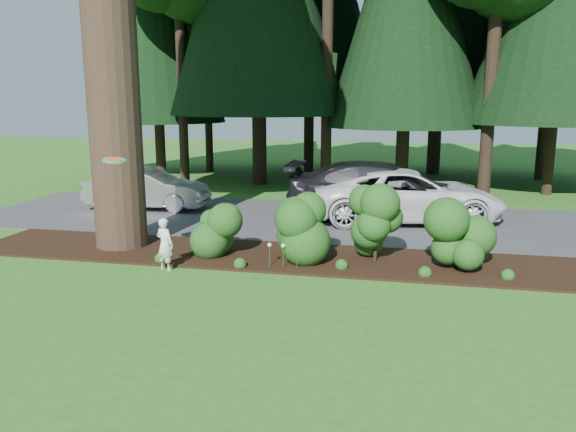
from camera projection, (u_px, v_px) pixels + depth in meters
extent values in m
plane|color=#28611B|center=(270.00, 310.00, 9.70)|extent=(80.00, 80.00, 0.00)
cube|color=black|center=(304.00, 258.00, 12.81)|extent=(16.00, 2.50, 0.05)
cube|color=#38383A|center=(330.00, 220.00, 16.88)|extent=(22.00, 6.00, 0.03)
sphere|color=#214A16|center=(219.00, 227.00, 13.04)|extent=(1.08, 1.08, 1.08)
cylinder|color=black|center=(220.00, 249.00, 13.14)|extent=(0.08, 0.08, 0.30)
sphere|color=#214A16|center=(293.00, 221.00, 12.43)|extent=(1.35, 1.35, 1.35)
cylinder|color=black|center=(293.00, 255.00, 12.59)|extent=(0.08, 0.08, 0.30)
sphere|color=#214A16|center=(376.00, 227.00, 12.37)|extent=(1.26, 1.26, 1.26)
cylinder|color=black|center=(375.00, 256.00, 12.51)|extent=(0.08, 0.08, 0.30)
sphere|color=#214A16|center=(461.00, 238.00, 11.83)|extent=(1.17, 1.17, 1.17)
cylinder|color=black|center=(460.00, 263.00, 11.95)|extent=(0.08, 0.08, 0.30)
cylinder|color=#214A16|center=(270.00, 257.00, 12.07)|extent=(0.01, 0.01, 0.50)
sphere|color=white|center=(270.00, 245.00, 12.02)|extent=(0.09, 0.09, 0.09)
cylinder|color=#214A16|center=(283.00, 258.00, 12.01)|extent=(0.01, 0.01, 0.50)
sphere|color=white|center=(283.00, 246.00, 11.96)|extent=(0.09, 0.09, 0.09)
cylinder|color=#214A16|center=(297.00, 259.00, 11.95)|extent=(0.01, 0.01, 0.50)
sphere|color=white|center=(297.00, 246.00, 11.90)|extent=(0.09, 0.09, 0.09)
cylinder|color=black|center=(132.00, 68.00, 24.05)|extent=(0.50, 0.50, 9.80)
cylinder|color=black|center=(192.00, 76.00, 24.09)|extent=(0.50, 0.50, 9.10)
cylinder|color=black|center=(262.00, 59.00, 23.82)|extent=(0.50, 0.50, 10.50)
cylinder|color=black|center=(327.00, 79.00, 21.95)|extent=(0.50, 0.50, 8.75)
cylinder|color=black|center=(407.00, 47.00, 22.04)|extent=(0.50, 0.50, 11.20)
cylinder|color=black|center=(482.00, 70.00, 22.56)|extent=(0.50, 0.50, 9.45)
cylinder|color=black|center=(560.00, 48.00, 20.48)|extent=(0.50, 0.50, 10.85)
cylinder|color=black|center=(202.00, 58.00, 27.91)|extent=(0.50, 0.50, 11.20)
cylinder|color=black|center=(309.00, 63.00, 26.38)|extent=(0.50, 0.50, 10.50)
cylinder|color=black|center=(441.00, 47.00, 25.97)|extent=(0.50, 0.50, 11.90)
cylinder|color=black|center=(557.00, 65.00, 24.65)|extent=(0.50, 0.50, 10.15)
imported|color=#BDBDC2|center=(147.00, 189.00, 18.45)|extent=(4.11, 1.71, 1.32)
imported|color=white|center=(408.00, 195.00, 16.56)|extent=(5.92, 3.50, 1.54)
imported|color=black|center=(383.00, 190.00, 17.04)|extent=(5.88, 2.49, 1.69)
imported|color=white|center=(165.00, 244.00, 11.87)|extent=(0.48, 0.40, 1.14)
cylinder|color=teal|center=(114.00, 160.00, 11.52)|extent=(0.49, 0.49, 0.14)
cylinder|color=orange|center=(114.00, 160.00, 11.52)|extent=(0.34, 0.34, 0.10)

